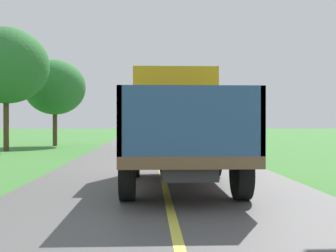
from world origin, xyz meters
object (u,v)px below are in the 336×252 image
roadside_tree_mid_right (55,87)px  banana_truck_far (167,123)px  roadside_tree_far_left (6,65)px  banana_truck_near (176,124)px

roadside_tree_mid_right → banana_truck_far: bearing=-45.1°
banana_truck_far → roadside_tree_mid_right: roadside_tree_mid_right is taller
banana_truck_far → roadside_tree_mid_right: 9.93m
roadside_tree_mid_right → roadside_tree_far_left: bearing=-106.3°
banana_truck_far → roadside_tree_far_left: size_ratio=0.90×
roadside_tree_mid_right → roadside_tree_far_left: (-1.44, -4.92, 0.73)m
roadside_tree_far_left → roadside_tree_mid_right: bearing=73.7°
roadside_tree_mid_right → banana_truck_near: bearing=-69.0°
banana_truck_far → banana_truck_near: bearing=-91.1°
banana_truck_near → banana_truck_far: bearing=88.9°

